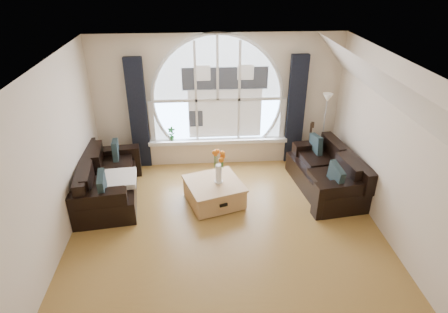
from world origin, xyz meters
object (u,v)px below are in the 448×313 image
(coffee_chest, at_px, (214,191))
(guitar, at_px, (309,144))
(potted_plant, at_px, (171,134))
(vase_flowers, at_px, (218,163))
(sofa_left, at_px, (109,179))
(sofa_right, at_px, (326,171))
(floor_lamp, at_px, (323,131))

(coffee_chest, relative_size, guitar, 0.88)
(coffee_chest, distance_m, potted_plant, 1.79)
(vase_flowers, height_order, guitar, vase_flowers)
(sofa_left, bearing_deg, guitar, 5.94)
(sofa_right, distance_m, guitar, 0.93)
(sofa_left, relative_size, vase_flowers, 2.63)
(guitar, xyz_separation_m, potted_plant, (-2.82, 0.32, 0.17))
(sofa_left, relative_size, sofa_right, 1.02)
(sofa_left, height_order, potted_plant, potted_plant)
(vase_flowers, xyz_separation_m, potted_plant, (-0.89, 1.52, -0.11))
(guitar, distance_m, potted_plant, 2.85)
(coffee_chest, height_order, guitar, guitar)
(vase_flowers, xyz_separation_m, guitar, (1.93, 1.19, -0.27))
(floor_lamp, relative_size, potted_plant, 5.38)
(sofa_left, height_order, floor_lamp, floor_lamp)
(sofa_right, xyz_separation_m, floor_lamp, (0.17, 0.91, 0.40))
(coffee_chest, xyz_separation_m, floor_lamp, (2.29, 1.20, 0.57))
(guitar, height_order, potted_plant, guitar)
(coffee_chest, bearing_deg, guitar, 12.93)
(sofa_left, bearing_deg, potted_plant, 41.68)
(sofa_left, relative_size, floor_lamp, 1.15)
(sofa_left, bearing_deg, floor_lamp, 5.10)
(coffee_chest, xyz_separation_m, guitar, (2.02, 1.20, 0.30))
(sofa_right, height_order, potted_plant, potted_plant)
(coffee_chest, bearing_deg, floor_lamp, 9.86)
(coffee_chest, distance_m, floor_lamp, 2.64)
(vase_flowers, bearing_deg, floor_lamp, 28.40)
(sofa_right, xyz_separation_m, potted_plant, (-2.92, 1.24, 0.30))
(guitar, bearing_deg, coffee_chest, -135.38)
(sofa_right, height_order, coffee_chest, sofa_right)
(sofa_left, distance_m, floor_lamp, 4.30)
(potted_plant, bearing_deg, guitar, -6.56)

